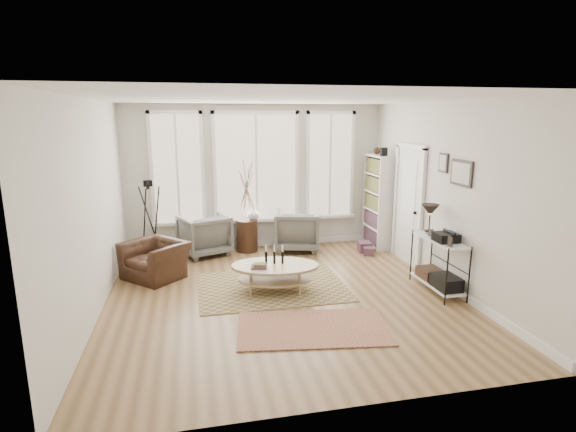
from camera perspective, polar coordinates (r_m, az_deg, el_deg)
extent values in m
plane|color=#946F46|center=(6.91, -0.59, -10.09)|extent=(5.50, 5.50, 0.00)
plane|color=white|center=(6.38, -0.65, 14.70)|extent=(5.50, 5.50, 0.00)
cube|color=beige|center=(9.17, -4.06, 4.94)|extent=(5.20, 0.04, 2.90)
cube|color=beige|center=(3.92, 7.47, -5.58)|extent=(5.20, 0.04, 2.90)
cube|color=beige|center=(6.51, -23.67, 0.76)|extent=(0.04, 5.50, 2.90)
cube|color=beige|center=(7.45, 19.40, 2.49)|extent=(0.04, 5.50, 2.90)
cube|color=white|center=(9.45, -3.92, -3.45)|extent=(5.10, 0.04, 0.12)
cube|color=white|center=(7.79, 18.56, -7.63)|extent=(0.03, 5.40, 0.12)
cube|color=tan|center=(9.13, -4.06, 6.17)|extent=(1.60, 0.03, 2.10)
cube|color=tan|center=(9.04, -13.88, 5.78)|extent=(0.90, 0.03, 2.10)
cube|color=tan|center=(9.47, 5.33, 6.38)|extent=(0.90, 0.03, 2.10)
cube|color=white|center=(9.11, -4.04, 6.16)|extent=(1.74, 0.06, 2.24)
cube|color=white|center=(9.02, -13.88, 5.76)|extent=(1.04, 0.06, 2.24)
cube|color=white|center=(9.45, 5.36, 6.37)|extent=(1.04, 0.06, 2.24)
cube|color=white|center=(9.27, -3.92, -0.50)|extent=(4.10, 0.12, 0.06)
cube|color=silver|center=(8.49, 15.06, 1.19)|extent=(0.04, 0.88, 2.10)
cube|color=white|center=(8.44, 15.04, 2.85)|extent=(0.01, 0.55, 1.20)
cube|color=white|center=(8.06, 16.54, 0.51)|extent=(0.06, 0.08, 2.18)
cube|color=white|center=(8.92, 13.56, 1.80)|extent=(0.06, 0.08, 2.18)
cube|color=white|center=(8.35, 15.40, 8.54)|extent=(0.06, 1.06, 0.08)
sphere|color=black|center=(8.20, 15.80, 0.39)|extent=(0.06, 0.06, 0.06)
cube|color=white|center=(9.04, 12.31, 1.36)|extent=(0.30, 0.03, 1.90)
cube|color=white|center=(9.78, 10.34, 2.28)|extent=(0.30, 0.03, 1.90)
cube|color=white|center=(9.47, 12.12, 1.87)|extent=(0.02, 0.85, 1.90)
cube|color=white|center=(9.41, 11.29, 1.84)|extent=(0.30, 0.81, 1.90)
cube|color=maroon|center=(9.41, 11.29, 1.84)|extent=(0.24, 0.75, 1.76)
cube|color=black|center=(9.09, 12.06, 7.99)|extent=(0.12, 0.10, 0.16)
sphere|color=#361F14|center=(9.41, 11.19, 8.12)|extent=(0.14, 0.14, 0.14)
cube|color=white|center=(7.43, 18.39, -8.11)|extent=(0.37, 1.07, 0.03)
cube|color=white|center=(7.22, 18.77, -2.90)|extent=(0.37, 1.07, 0.02)
cylinder|color=black|center=(6.81, 19.49, -7.35)|extent=(0.02, 0.02, 0.85)
cylinder|color=black|center=(7.00, 22.03, -7.02)|extent=(0.02, 0.02, 0.85)
cylinder|color=black|center=(7.68, 15.40, -4.82)|extent=(0.02, 0.02, 0.85)
cylinder|color=black|center=(7.85, 17.74, -4.60)|extent=(0.02, 0.02, 0.85)
cylinder|color=black|center=(7.50, 17.45, -1.81)|extent=(0.14, 0.14, 0.02)
cylinder|color=black|center=(7.47, 17.52, -0.77)|extent=(0.02, 0.02, 0.30)
cone|color=black|center=(7.42, 17.62, 0.73)|extent=(0.28, 0.28, 0.18)
cube|color=black|center=(7.08, 19.43, -2.55)|extent=(0.32, 0.30, 0.13)
cube|color=black|center=(7.19, 19.45, -7.95)|extent=(0.32, 0.45, 0.20)
cube|color=#361F14|center=(7.58, 17.60, -6.93)|extent=(0.32, 0.40, 0.16)
cube|color=black|center=(6.80, 19.89, -3.09)|extent=(0.02, 0.10, 0.14)
cube|color=black|center=(7.25, 17.66, -2.07)|extent=(0.02, 0.10, 0.12)
cube|color=black|center=(7.05, 21.18, 5.11)|extent=(0.03, 0.52, 0.38)
cube|color=silver|center=(7.04, 21.07, 5.11)|extent=(0.01, 0.44, 0.30)
cube|color=black|center=(7.46, 19.15, 6.40)|extent=(0.03, 0.24, 0.30)
cube|color=silver|center=(7.45, 19.05, 6.40)|extent=(0.01, 0.18, 0.24)
cube|color=brown|center=(7.25, -2.07, -8.93)|extent=(2.32, 1.75, 0.01)
cube|color=maroon|center=(5.93, 3.20, -13.99)|extent=(2.04, 1.32, 0.01)
ellipsoid|color=tan|center=(7.04, -1.65, -7.98)|extent=(1.25, 0.91, 0.03)
ellipsoid|color=tan|center=(6.97, -1.66, -6.35)|extent=(1.46, 1.06, 0.04)
cylinder|color=tan|center=(6.79, -4.44, -8.81)|extent=(0.04, 0.04, 0.38)
cylinder|color=tan|center=(6.92, 1.73, -8.36)|extent=(0.04, 0.04, 0.38)
cylinder|color=tan|center=(7.19, -4.90, -7.59)|extent=(0.04, 0.04, 0.38)
cylinder|color=tan|center=(7.31, 0.93, -7.20)|extent=(0.04, 0.04, 0.38)
cylinder|color=black|center=(6.96, -2.78, -5.37)|extent=(0.04, 0.04, 0.19)
cylinder|color=black|center=(6.98, -1.75, -5.30)|extent=(0.04, 0.04, 0.19)
cylinder|color=black|center=(7.01, -0.72, -5.24)|extent=(0.04, 0.04, 0.19)
cube|color=#2F4C26|center=(6.83, -3.64, -6.31)|extent=(0.23, 0.17, 0.06)
imported|color=slate|center=(8.92, -10.62, -2.35)|extent=(1.11, 1.12, 0.80)
imported|color=slate|center=(9.10, 1.20, -1.79)|extent=(1.07, 1.09, 0.81)
cylinder|color=#361F14|center=(9.05, -5.23, -2.47)|extent=(0.43, 0.43, 0.64)
imported|color=silver|center=(8.98, -4.43, 0.36)|extent=(0.31, 0.31, 0.25)
imported|color=#361F14|center=(7.88, -16.53, -5.36)|extent=(1.25, 1.25, 0.61)
cylinder|color=black|center=(8.52, -17.37, 3.48)|extent=(0.06, 0.06, 0.06)
cube|color=black|center=(8.51, -17.40, 3.98)|extent=(0.17, 0.14, 0.11)
cylinder|color=black|center=(8.43, -17.45, 3.89)|extent=(0.06, 0.09, 0.06)
cube|color=maroon|center=(9.17, 9.67, -3.85)|extent=(0.29, 0.34, 0.20)
cube|color=maroon|center=(8.98, 10.19, -4.37)|extent=(0.26, 0.29, 0.16)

